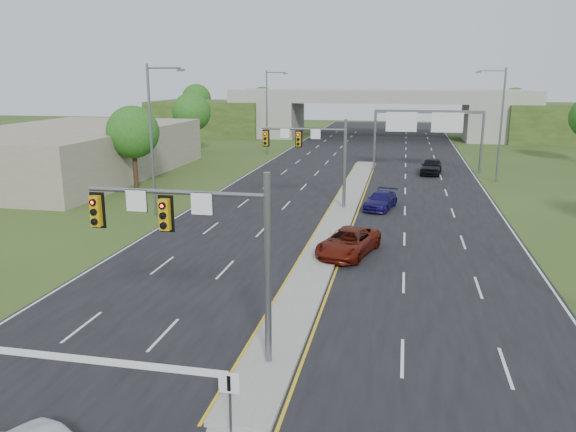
% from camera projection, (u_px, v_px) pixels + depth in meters
% --- Properties ---
extents(ground, '(240.00, 240.00, 0.00)m').
position_uv_depth(ground, '(269.00, 365.00, 20.13)').
color(ground, '#304117').
rests_on(ground, ground).
extents(road, '(24.00, 160.00, 0.02)m').
position_uv_depth(road, '(355.00, 186.00, 53.41)').
color(road, black).
rests_on(road, ground).
extents(median, '(2.00, 54.00, 0.16)m').
position_uv_depth(median, '(341.00, 214.00, 41.98)').
color(median, gray).
rests_on(median, road).
extents(median_nose, '(2.00, 2.00, 0.16)m').
position_uv_depth(median_nose, '(236.00, 429.00, 16.30)').
color(median_nose, gray).
rests_on(median_nose, road).
extents(lane_markings, '(23.72, 160.00, 0.01)m').
position_uv_depth(lane_markings, '(342.00, 199.00, 47.74)').
color(lane_markings, gold).
rests_on(lane_markings, road).
extents(signal_mast_near, '(6.62, 0.60, 7.00)m').
position_uv_depth(signal_mast_near, '(203.00, 236.00, 19.37)').
color(signal_mast_near, slate).
rests_on(signal_mast_near, ground).
extents(signal_mast_far, '(6.62, 0.60, 7.00)m').
position_uv_depth(signal_mast_far, '(316.00, 149.00, 43.14)').
color(signal_mast_far, slate).
rests_on(signal_mast_far, ground).
extents(keep_right_sign, '(0.60, 0.13, 2.20)m').
position_uv_depth(keep_right_sign, '(230.00, 395.00, 15.46)').
color(keep_right_sign, slate).
rests_on(keep_right_sign, ground).
extents(sign_gantry, '(11.58, 0.44, 6.67)m').
position_uv_depth(sign_gantry, '(427.00, 124.00, 60.28)').
color(sign_gantry, slate).
rests_on(sign_gantry, ground).
extents(overpass, '(80.00, 14.00, 8.10)m').
position_uv_depth(overpass, '(379.00, 117.00, 95.35)').
color(overpass, gray).
rests_on(overpass, ground).
extents(lightpole_l_mid, '(2.85, 0.25, 11.00)m').
position_uv_depth(lightpole_l_mid, '(154.00, 134.00, 40.30)').
color(lightpole_l_mid, slate).
rests_on(lightpole_l_mid, ground).
extents(lightpole_l_far, '(2.85, 0.25, 11.00)m').
position_uv_depth(lightpole_l_far, '(268.00, 109.00, 73.58)').
color(lightpole_l_far, slate).
rests_on(lightpole_l_far, ground).
extents(lightpole_r_far, '(2.85, 0.25, 11.00)m').
position_uv_depth(lightpole_r_far, '(499.00, 120.00, 54.09)').
color(lightpole_r_far, slate).
rests_on(lightpole_r_far, ground).
extents(tree_l_near, '(4.80, 4.80, 7.60)m').
position_uv_depth(tree_l_near, '(133.00, 132.00, 51.34)').
color(tree_l_near, '#382316').
rests_on(tree_l_near, ground).
extents(tree_l_mid, '(5.20, 5.20, 8.12)m').
position_uv_depth(tree_l_mid, '(191.00, 112.00, 75.82)').
color(tree_l_mid, '#382316').
rests_on(tree_l_mid, ground).
extents(tree_back_a, '(6.00, 6.00, 8.85)m').
position_uv_depth(tree_back_a, '(196.00, 99.00, 115.57)').
color(tree_back_a, '#382316').
rests_on(tree_back_a, ground).
extents(tree_back_b, '(5.60, 5.60, 8.32)m').
position_uv_depth(tree_back_b, '(262.00, 101.00, 112.90)').
color(tree_back_b, '#382316').
rests_on(tree_back_b, ground).
extents(tree_back_c, '(5.60, 5.60, 8.32)m').
position_uv_depth(tree_back_c, '(514.00, 103.00, 103.48)').
color(tree_back_c, '#382316').
rests_on(tree_back_c, ground).
extents(commercial_building, '(18.00, 30.00, 5.00)m').
position_uv_depth(commercial_building, '(69.00, 152.00, 58.70)').
color(commercial_building, gray).
rests_on(commercial_building, ground).
extents(car_far_a, '(3.80, 5.86, 1.50)m').
position_uv_depth(car_far_a, '(348.00, 242.00, 32.47)').
color(car_far_a, '#571308').
rests_on(car_far_a, road).
extents(car_far_b, '(2.82, 4.90, 1.34)m').
position_uv_depth(car_far_b, '(381.00, 200.00, 43.97)').
color(car_far_b, '#110C48').
rests_on(car_far_b, road).
extents(car_far_c, '(2.61, 5.23, 1.71)m').
position_uv_depth(car_far_c, '(431.00, 166.00, 59.82)').
color(car_far_c, black).
rests_on(car_far_c, road).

